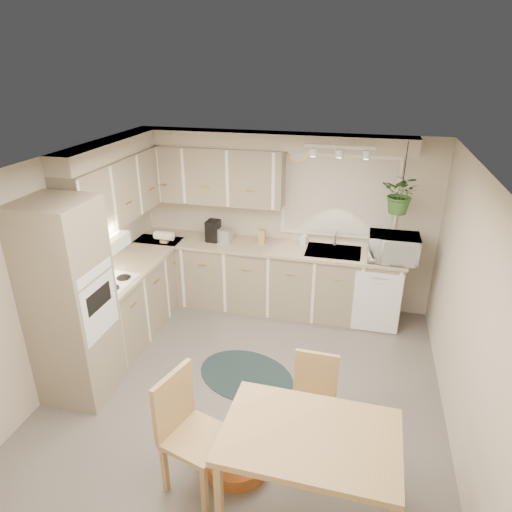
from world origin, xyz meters
The scene contains 35 objects.
floor centered at (0.00, 0.00, 0.00)m, with size 4.20×4.20×0.00m, color slate.
ceiling centered at (0.00, 0.00, 2.40)m, with size 4.20×4.20×0.00m, color white.
wall_back centered at (0.00, 2.10, 1.20)m, with size 4.00×0.04×2.40m, color beige.
wall_front centered at (0.00, -2.10, 1.20)m, with size 4.00×0.04×2.40m, color beige.
wall_left centered at (-2.00, 0.00, 1.20)m, with size 0.04×4.20×2.40m, color beige.
wall_right centered at (2.00, 0.00, 1.20)m, with size 0.04×4.20×2.40m, color beige.
base_cab_left centered at (-1.70, 0.88, 0.45)m, with size 0.60×1.85×0.90m, color gray.
base_cab_back centered at (-0.20, 1.80, 0.45)m, with size 3.60×0.60×0.90m, color gray.
counter_left centered at (-1.69, 0.88, 0.92)m, with size 0.64×1.89×0.04m, color tan.
counter_back centered at (-0.20, 1.79, 0.92)m, with size 3.64×0.64×0.04m, color tan.
oven_stack centered at (-1.68, -0.38, 1.05)m, with size 0.65×0.65×2.10m, color gray.
wall_oven_face centered at (-1.35, -0.38, 1.05)m, with size 0.02×0.56×0.58m, color white.
upper_cab_left centered at (-1.82, 1.00, 1.83)m, with size 0.35×2.00×0.75m, color gray.
upper_cab_back centered at (-1.00, 1.93, 1.83)m, with size 2.00×0.35×0.75m, color gray.
soffit_left centered at (-1.85, 1.00, 2.30)m, with size 0.30×2.00×0.20m, color beige.
soffit_back centered at (-0.20, 1.95, 2.30)m, with size 3.60×0.30×0.20m, color beige.
cooktop centered at (-1.68, 0.30, 0.94)m, with size 0.52×0.58×0.02m, color white.
range_hood centered at (-1.70, 0.30, 1.40)m, with size 0.40×0.60×0.14m, color white.
window_blinds centered at (0.70, 2.07, 1.60)m, with size 1.40×0.02×1.00m, color white.
window_frame centered at (0.70, 2.08, 1.60)m, with size 1.50×0.02×1.10m, color white.
sink centered at (0.70, 1.80, 0.90)m, with size 0.70×0.48×0.10m, color #AEB2B6.
dishwasher_front centered at (1.30, 1.49, 0.42)m, with size 0.58×0.01×0.83m, color white.
track_light_bar centered at (0.70, 1.55, 2.33)m, with size 0.80×0.04×0.04m, color white.
wall_clock centered at (0.15, 2.07, 2.18)m, with size 0.30×0.30×0.03m, color #DEC44E.
dining_table centered at (0.81, -1.24, 0.40)m, with size 1.27×0.85×0.80m, color tan.
chair_left centered at (-0.09, -1.18, 0.51)m, with size 0.48×0.48×1.03m, color tan.
chair_back centered at (0.75, -0.55, 0.44)m, with size 0.41×0.41×0.88m, color tan.
braided_rug centered at (-0.07, 0.25, 0.01)m, with size 1.12×0.84×0.01m, color black.
pet_bed centered at (0.16, -0.95, 0.06)m, with size 0.56×0.56×0.13m, color #B15A23.
microwave centered at (1.43, 1.70, 1.14)m, with size 0.60×0.33×0.41m, color white.
soap_bottle centered at (0.29, 1.95, 0.98)m, with size 0.09×0.19×0.09m, color white.
hanging_plant centered at (1.44, 1.70, 1.74)m, with size 0.43×0.48×0.38m, color #315F26.
coffee_maker centered at (-0.94, 1.80, 1.08)m, with size 0.16×0.20×0.29m, color black.
toaster centered at (-0.83, 1.82, 1.03)m, with size 0.30×0.17×0.18m, color #AEB2B6.
knife_block centered at (-0.26, 1.85, 1.04)m, with size 0.09×0.09×0.20m, color tan.
Camera 1 is at (1.01, -3.72, 3.27)m, focal length 32.00 mm.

